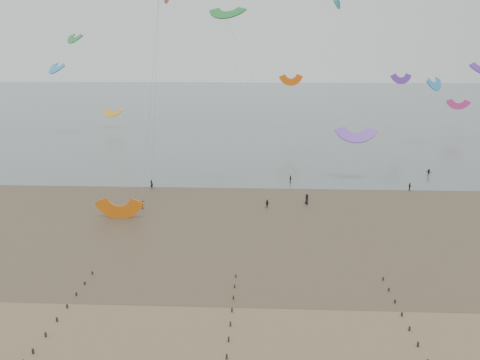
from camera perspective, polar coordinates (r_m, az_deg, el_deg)
name	(u,v)px	position (r m, az deg, el deg)	size (l,w,h in m)	color
ground	(189,334)	(49.10, -6.20, -18.12)	(500.00, 500.00, 0.00)	brown
sea_and_shore	(195,214)	(80.21, -5.45, -4.19)	(500.00, 665.00, 0.03)	#475654
kitesurfer_lead	(152,184)	(95.59, -10.72, -0.52)	(0.67, 0.44, 1.84)	black
kitesurfers	(329,188)	(93.15, 10.75, -1.01)	(126.70, 25.93, 1.90)	black
grounded_kite	(120,218)	(80.73, -14.42, -4.51)	(6.80, 3.56, 5.18)	orange
kites_airborne	(190,71)	(135.67, -6.13, 13.11)	(233.56, 126.36, 46.17)	maroon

